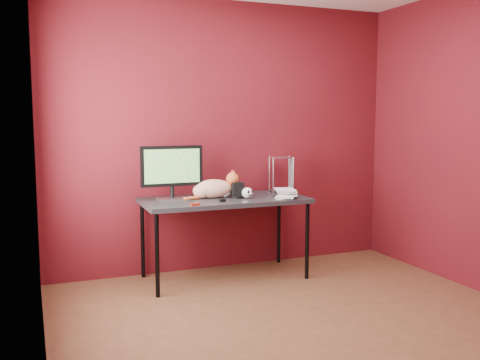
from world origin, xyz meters
name	(u,v)px	position (x,y,z in m)	size (l,w,h in m)	color
room	(314,124)	(0.00, 0.00, 1.45)	(3.52, 3.52, 2.61)	#54311C
desk	(224,204)	(-0.15, 1.37, 0.70)	(1.50, 0.70, 0.75)	black
monitor	(172,170)	(-0.62, 1.44, 1.02)	(0.56, 0.18, 0.49)	#B6B6BB
cat	(214,188)	(-0.23, 1.42, 0.84)	(0.54, 0.22, 0.25)	#C8592A
skull_mug	(247,193)	(0.04, 1.28, 0.80)	(0.10, 0.11, 0.10)	white
speaker	(238,191)	(-0.03, 1.34, 0.82)	(0.12, 0.12, 0.14)	black
book_stack	(277,147)	(0.31, 1.23, 1.22)	(0.27, 0.29, 0.94)	beige
wire_rack	(281,174)	(0.52, 1.56, 0.93)	(0.23, 0.20, 0.35)	#B6B6BB
pocket_knife	(195,204)	(-0.52, 1.08, 0.76)	(0.09, 0.02, 0.02)	#9F190C
black_gadget	(222,200)	(-0.24, 1.18, 0.76)	(0.05, 0.03, 0.03)	black
washer	(246,202)	(-0.06, 1.08, 0.75)	(0.05, 0.05, 0.00)	#B6B6BB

